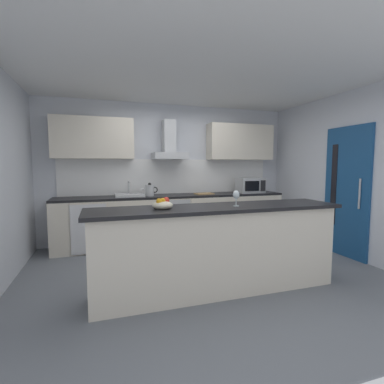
{
  "coord_description": "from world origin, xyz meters",
  "views": [
    {
      "loc": [
        -1.32,
        -3.63,
        1.44
      ],
      "look_at": [
        -0.02,
        0.38,
        1.05
      ],
      "focal_mm": 26.7,
      "sensor_mm": 36.0,
      "label": 1
    }
  ],
  "objects_px": {
    "sink": "(130,195)",
    "kettle": "(150,190)",
    "refrigerator": "(89,226)",
    "fruit_bowl": "(163,205)",
    "wine_glass": "(236,195)",
    "chopping_board": "(204,194)",
    "range_hood": "(169,147)",
    "microwave": "(250,185)",
    "oven": "(172,219)"
  },
  "relations": [
    {
      "from": "microwave",
      "to": "wine_glass",
      "type": "xyz_separation_m",
      "value": [
        -1.4,
        -2.16,
        0.06
      ]
    },
    {
      "from": "microwave",
      "to": "sink",
      "type": "relative_size",
      "value": 1.0
    },
    {
      "from": "range_hood",
      "to": "wine_glass",
      "type": "distance_m",
      "value": 2.43
    },
    {
      "from": "microwave",
      "to": "sink",
      "type": "distance_m",
      "value": 2.36
    },
    {
      "from": "refrigerator",
      "to": "fruit_bowl",
      "type": "height_order",
      "value": "fruit_bowl"
    },
    {
      "from": "oven",
      "to": "sink",
      "type": "bearing_deg",
      "value": 179.16
    },
    {
      "from": "oven",
      "to": "microwave",
      "type": "xyz_separation_m",
      "value": [
        1.61,
        -0.03,
        0.59
      ]
    },
    {
      "from": "oven",
      "to": "wine_glass",
      "type": "distance_m",
      "value": 2.29
    },
    {
      "from": "sink",
      "to": "range_hood",
      "type": "bearing_deg",
      "value": 8.94
    },
    {
      "from": "wine_glass",
      "to": "fruit_bowl",
      "type": "xyz_separation_m",
      "value": [
        -0.83,
        0.07,
        -0.08
      ]
    },
    {
      "from": "microwave",
      "to": "wine_glass",
      "type": "relative_size",
      "value": 2.81
    },
    {
      "from": "kettle",
      "to": "range_hood",
      "type": "distance_m",
      "value": 0.89
    },
    {
      "from": "refrigerator",
      "to": "wine_glass",
      "type": "relative_size",
      "value": 4.78
    },
    {
      "from": "refrigerator",
      "to": "wine_glass",
      "type": "bearing_deg",
      "value": -53.13
    },
    {
      "from": "range_hood",
      "to": "fruit_bowl",
      "type": "bearing_deg",
      "value": -105.39
    },
    {
      "from": "oven",
      "to": "fruit_bowl",
      "type": "height_order",
      "value": "fruit_bowl"
    },
    {
      "from": "kettle",
      "to": "fruit_bowl",
      "type": "bearing_deg",
      "value": -95.92
    },
    {
      "from": "fruit_bowl",
      "to": "refrigerator",
      "type": "bearing_deg",
      "value": 111.09
    },
    {
      "from": "range_hood",
      "to": "kettle",
      "type": "bearing_deg",
      "value": -157.93
    },
    {
      "from": "sink",
      "to": "chopping_board",
      "type": "bearing_deg",
      "value": -1.44
    },
    {
      "from": "sink",
      "to": "wine_glass",
      "type": "height_order",
      "value": "wine_glass"
    },
    {
      "from": "sink",
      "to": "fruit_bowl",
      "type": "height_order",
      "value": "sink"
    },
    {
      "from": "refrigerator",
      "to": "chopping_board",
      "type": "height_order",
      "value": "chopping_board"
    },
    {
      "from": "wine_glass",
      "to": "fruit_bowl",
      "type": "height_order",
      "value": "wine_glass"
    },
    {
      "from": "range_hood",
      "to": "fruit_bowl",
      "type": "distance_m",
      "value": 2.45
    },
    {
      "from": "kettle",
      "to": "wine_glass",
      "type": "xyz_separation_m",
      "value": [
        0.61,
        -2.16,
        0.1
      ]
    },
    {
      "from": "fruit_bowl",
      "to": "chopping_board",
      "type": "height_order",
      "value": "fruit_bowl"
    },
    {
      "from": "fruit_bowl",
      "to": "oven",
      "type": "bearing_deg",
      "value": 73.72
    },
    {
      "from": "wine_glass",
      "to": "chopping_board",
      "type": "distance_m",
      "value": 2.22
    },
    {
      "from": "range_hood",
      "to": "chopping_board",
      "type": "bearing_deg",
      "value": -13.67
    },
    {
      "from": "microwave",
      "to": "fruit_bowl",
      "type": "distance_m",
      "value": 3.05
    },
    {
      "from": "refrigerator",
      "to": "fruit_bowl",
      "type": "distance_m",
      "value": 2.35
    },
    {
      "from": "kettle",
      "to": "chopping_board",
      "type": "distance_m",
      "value": 1.04
    },
    {
      "from": "fruit_bowl",
      "to": "chopping_board",
      "type": "xyz_separation_m",
      "value": [
        1.25,
        2.09,
        -0.12
      ]
    },
    {
      "from": "sink",
      "to": "oven",
      "type": "bearing_deg",
      "value": -0.84
    },
    {
      "from": "microwave",
      "to": "range_hood",
      "type": "xyz_separation_m",
      "value": [
        -1.61,
        0.16,
        0.74
      ]
    },
    {
      "from": "kettle",
      "to": "wine_glass",
      "type": "bearing_deg",
      "value": -74.21
    },
    {
      "from": "fruit_bowl",
      "to": "chopping_board",
      "type": "bearing_deg",
      "value": 59.2
    },
    {
      "from": "microwave",
      "to": "sink",
      "type": "bearing_deg",
      "value": 179.06
    },
    {
      "from": "oven",
      "to": "sink",
      "type": "relative_size",
      "value": 1.6
    },
    {
      "from": "oven",
      "to": "sink",
      "type": "height_order",
      "value": "sink"
    },
    {
      "from": "kettle",
      "to": "range_hood",
      "type": "bearing_deg",
      "value": 22.07
    },
    {
      "from": "sink",
      "to": "kettle",
      "type": "xyz_separation_m",
      "value": [
        0.35,
        -0.04,
        0.08
      ]
    },
    {
      "from": "sink",
      "to": "range_hood",
      "type": "xyz_separation_m",
      "value": [
        0.75,
        0.12,
        0.86
      ]
    },
    {
      "from": "sink",
      "to": "wine_glass",
      "type": "xyz_separation_m",
      "value": [
        0.96,
        -2.2,
        0.18
      ]
    },
    {
      "from": "wine_glass",
      "to": "chopping_board",
      "type": "bearing_deg",
      "value": 78.97
    },
    {
      "from": "oven",
      "to": "sink",
      "type": "xyz_separation_m",
      "value": [
        -0.75,
        0.01,
        0.47
      ]
    },
    {
      "from": "oven",
      "to": "wine_glass",
      "type": "relative_size",
      "value": 4.5
    },
    {
      "from": "oven",
      "to": "fruit_bowl",
      "type": "relative_size",
      "value": 3.64
    },
    {
      "from": "oven",
      "to": "range_hood",
      "type": "distance_m",
      "value": 1.33
    }
  ]
}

